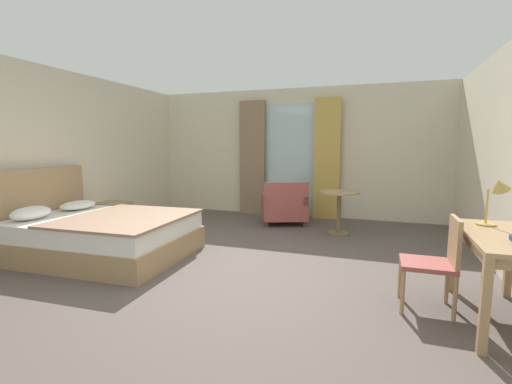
{
  "coord_description": "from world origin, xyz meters",
  "views": [
    {
      "loc": [
        1.65,
        -3.53,
        1.45
      ],
      "look_at": [
        0.21,
        0.63,
        0.87
      ],
      "focal_mm": 24.78,
      "sensor_mm": 36.0,
      "label": 1
    }
  ],
  "objects_px": {
    "bed": "(100,234)",
    "desk_lamp": "(497,192)",
    "nightstand": "(113,216)",
    "round_cafe_table": "(339,203)",
    "desk_chair": "(437,259)",
    "armchair_by_window": "(284,207)",
    "writing_desk": "(502,246)"
  },
  "relations": [
    {
      "from": "desk_chair",
      "to": "round_cafe_table",
      "type": "bearing_deg",
      "value": 113.84
    },
    {
      "from": "nightstand",
      "to": "desk_lamp",
      "type": "bearing_deg",
      "value": -12.55
    },
    {
      "from": "desk_lamp",
      "to": "nightstand",
      "type": "bearing_deg",
      "value": 167.45
    },
    {
      "from": "writing_desk",
      "to": "armchair_by_window",
      "type": "distance_m",
      "value": 3.98
    },
    {
      "from": "nightstand",
      "to": "round_cafe_table",
      "type": "relative_size",
      "value": 0.71
    },
    {
      "from": "nightstand",
      "to": "desk_chair",
      "type": "height_order",
      "value": "desk_chair"
    },
    {
      "from": "writing_desk",
      "to": "desk_chair",
      "type": "xyz_separation_m",
      "value": [
        -0.46,
        0.06,
        -0.17
      ]
    },
    {
      "from": "writing_desk",
      "to": "desk_chair",
      "type": "height_order",
      "value": "desk_chair"
    },
    {
      "from": "bed",
      "to": "writing_desk",
      "type": "bearing_deg",
      "value": -4.66
    },
    {
      "from": "desk_chair",
      "to": "desk_lamp",
      "type": "bearing_deg",
      "value": 36.52
    },
    {
      "from": "desk_lamp",
      "to": "armchair_by_window",
      "type": "distance_m",
      "value": 3.75
    },
    {
      "from": "desk_chair",
      "to": "round_cafe_table",
      "type": "relative_size",
      "value": 1.19
    },
    {
      "from": "bed",
      "to": "desk_lamp",
      "type": "height_order",
      "value": "desk_lamp"
    },
    {
      "from": "bed",
      "to": "round_cafe_table",
      "type": "distance_m",
      "value": 3.63
    },
    {
      "from": "armchair_by_window",
      "to": "round_cafe_table",
      "type": "relative_size",
      "value": 1.42
    },
    {
      "from": "nightstand",
      "to": "round_cafe_table",
      "type": "xyz_separation_m",
      "value": [
        3.78,
        0.93,
        0.29
      ]
    },
    {
      "from": "writing_desk",
      "to": "desk_chair",
      "type": "bearing_deg",
      "value": 172.4
    },
    {
      "from": "writing_desk",
      "to": "desk_lamp",
      "type": "height_order",
      "value": "desk_lamp"
    },
    {
      "from": "desk_lamp",
      "to": "writing_desk",
      "type": "bearing_deg",
      "value": -96.7
    },
    {
      "from": "nightstand",
      "to": "armchair_by_window",
      "type": "xyz_separation_m",
      "value": [
        2.74,
        1.36,
        0.09
      ]
    },
    {
      "from": "bed",
      "to": "nightstand",
      "type": "bearing_deg",
      "value": 125.15
    },
    {
      "from": "nightstand",
      "to": "round_cafe_table",
      "type": "bearing_deg",
      "value": 13.86
    },
    {
      "from": "bed",
      "to": "desk_lamp",
      "type": "bearing_deg",
      "value": 0.93
    },
    {
      "from": "desk_chair",
      "to": "desk_lamp",
      "type": "relative_size",
      "value": 1.84
    },
    {
      "from": "writing_desk",
      "to": "bed",
      "type": "bearing_deg",
      "value": 175.34
    },
    {
      "from": "desk_lamp",
      "to": "round_cafe_table",
      "type": "distance_m",
      "value": 2.72
    },
    {
      "from": "writing_desk",
      "to": "round_cafe_table",
      "type": "height_order",
      "value": "writing_desk"
    },
    {
      "from": "desk_lamp",
      "to": "desk_chair",
      "type": "bearing_deg",
      "value": -143.48
    },
    {
      "from": "desk_chair",
      "to": "desk_lamp",
      "type": "xyz_separation_m",
      "value": [
        0.51,
        0.37,
        0.57
      ]
    },
    {
      "from": "armchair_by_window",
      "to": "round_cafe_table",
      "type": "distance_m",
      "value": 1.14
    },
    {
      "from": "nightstand",
      "to": "desk_lamp",
      "type": "distance_m",
      "value": 5.58
    },
    {
      "from": "desk_chair",
      "to": "bed",
      "type": "bearing_deg",
      "value": 175.67
    }
  ]
}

